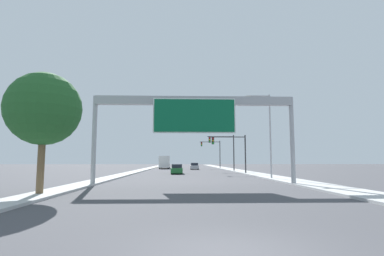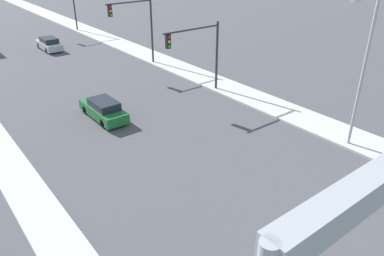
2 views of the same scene
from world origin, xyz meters
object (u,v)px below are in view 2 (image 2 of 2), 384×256
at_px(traffic_light_near_intersection, 200,47).
at_px(street_lamp_right, 362,63).
at_px(car_near_center, 104,109).
at_px(traffic_light_mid_block, 138,21).
at_px(car_mid_left, 49,44).

bearing_deg(traffic_light_near_intersection, street_lamp_right, -82.79).
xyz_separation_m(car_near_center, traffic_light_mid_block, (8.74, 9.36, 3.82)).
distance_m(car_mid_left, car_near_center, 21.66).
height_order(car_near_center, traffic_light_near_intersection, traffic_light_near_intersection).
bearing_deg(traffic_light_mid_block, traffic_light_near_intersection, -91.69).
distance_m(car_mid_left, traffic_light_mid_block, 13.65).
height_order(car_near_center, traffic_light_mid_block, traffic_light_mid_block).
bearing_deg(car_near_center, street_lamp_right, -52.76).
relative_size(traffic_light_near_intersection, street_lamp_right, 0.63).
relative_size(car_mid_left, traffic_light_mid_block, 0.69).
bearing_deg(car_mid_left, traffic_light_near_intersection, -77.35).
bearing_deg(traffic_light_mid_block, street_lamp_right, -86.72).
distance_m(car_mid_left, street_lamp_right, 35.50).
relative_size(car_mid_left, traffic_light_near_intersection, 0.79).
bearing_deg(car_mid_left, street_lamp_right, -79.30).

